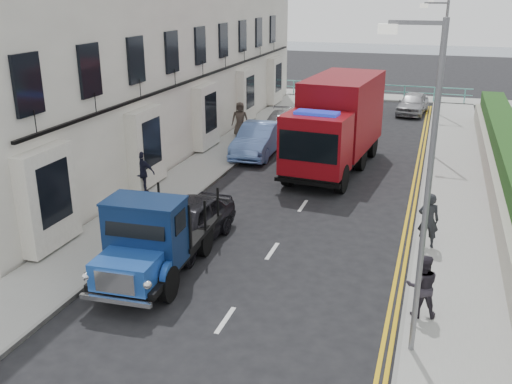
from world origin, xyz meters
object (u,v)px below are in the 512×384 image
Objects in this scene: lamp_far at (441,50)px; parked_car_front at (188,223)px; pedestrian_east_near at (428,220)px; red_lorry at (337,122)px; lamp_near at (423,178)px; lamp_mid at (438,71)px; bedford_lorry at (149,244)px.

parked_car_front is (-6.78, -22.34, -3.28)m from lamp_far.
lamp_far is at bearing -97.35° from pedestrian_east_near.
red_lorry reaches higher than pedestrian_east_near.
lamp_near and lamp_mid have the same top height.
pedestrian_east_near reaches higher than parked_car_front.
pedestrian_east_near is at bearing -88.78° from lamp_mid.
lamp_far is 25.85m from bedford_lorry.
parked_car_front is (-0.00, 2.43, -0.37)m from bedford_lorry.
lamp_far reaches higher than bedford_lorry.
red_lorry reaches higher than parked_car_front.
lamp_near is at bearing -90.00° from lamp_far.
lamp_near is 13.66m from red_lorry.
lamp_mid is at bearing 90.00° from lamp_near.
parked_car_front is at bearing -101.91° from red_lorry.
bedford_lorry is at bearing 169.72° from lamp_near.
bedford_lorry is 1.21× the size of parked_car_front.
red_lorry is at bearing 76.76° from parked_car_front.
lamp_far is 0.91× the size of red_lorry.
lamp_near is 6.29m from pedestrian_east_near.
parked_car_front is (-6.78, -12.34, -3.28)m from lamp_mid.
lamp_mid is 10.00m from lamp_far.
bedford_lorry is at bearing -86.09° from parked_car_front.
lamp_mid is at bearing -96.75° from pedestrian_east_near.
pedestrian_east_near is (0.22, -20.49, -3.03)m from lamp_far.
bedford_lorry is 8.21m from pedestrian_east_near.
lamp_near is at bearing 79.72° from pedestrian_east_near.
bedford_lorry reaches higher than pedestrian_east_near.
red_lorry is 8.58m from pedestrian_east_near.
lamp_near reaches higher than red_lorry.
lamp_near reaches higher than parked_car_front.
lamp_far is at bearing 76.99° from parked_car_front.
lamp_near is 0.91× the size of red_lorry.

